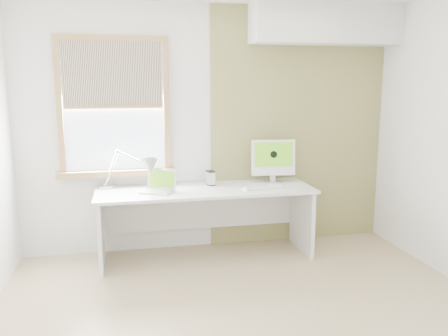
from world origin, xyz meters
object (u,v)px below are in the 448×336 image
object	(u,v)px
laptop	(160,186)
external_drive	(210,178)
desk	(205,206)
desk_lamp	(141,169)
imac	(273,158)

from	to	relation	value
laptop	external_drive	xyz separation A→B (m)	(0.55, 0.18, 0.02)
desk	desk_lamp	bearing A→B (deg)	177.73
desk	external_drive	xyz separation A→B (m)	(0.08, 0.10, 0.27)
laptop	imac	xyz separation A→B (m)	(1.24, 0.19, 0.21)
external_drive	laptop	bearing A→B (deg)	-161.38
laptop	imac	distance (m)	1.27
desk	imac	size ratio (longest dim) A/B	4.62
laptop	external_drive	world-z (taller)	laptop
imac	laptop	bearing A→B (deg)	-171.46
desk_lamp	external_drive	size ratio (longest dim) A/B	4.32
desk	desk_lamp	distance (m)	0.76
external_drive	desk	bearing A→B (deg)	-127.84
external_drive	imac	size ratio (longest dim) A/B	0.32
desk_lamp	imac	distance (m)	1.41
desk	desk_lamp	world-z (taller)	desk_lamp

